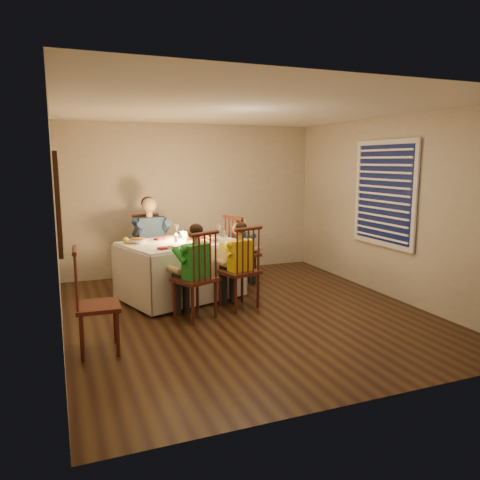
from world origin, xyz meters
name	(u,v)px	position (x,y,z in m)	size (l,w,h in m)	color
ground	(246,312)	(0.00, 0.00, 0.00)	(5.00, 5.00, 0.00)	black
wall_left	(56,223)	(-2.25, 0.00, 1.30)	(0.02, 5.00, 2.60)	beige
wall_right	(390,208)	(2.25, 0.00, 1.30)	(0.02, 5.00, 2.60)	beige
wall_back	(192,199)	(0.00, 2.50, 1.30)	(4.50, 0.02, 2.60)	beige
ceiling	(246,109)	(0.00, 0.00, 2.60)	(5.00, 5.00, 0.00)	white
dining_table	(180,258)	(-0.62, 0.98, 0.59)	(1.86, 1.57, 0.80)	white
chair_adult	(152,285)	(-0.88, 1.84, 0.00)	(0.46, 0.44, 1.13)	#3C1910
chair_near_left	(195,318)	(-0.67, 0.04, 0.00)	(0.46, 0.44, 1.13)	#3C1910
chair_near_right	(239,307)	(0.00, 0.23, 0.00)	(0.46, 0.44, 1.13)	#3C1910
chair_end	(242,285)	(0.46, 1.29, 0.00)	(0.46, 0.44, 1.13)	#3C1910
chair_extra	(100,351)	(-1.90, -0.62, 0.00)	(0.46, 0.44, 1.11)	#3C1910
adult	(152,285)	(-0.88, 1.84, 0.00)	(0.55, 0.50, 1.41)	navy
child_green	(195,318)	(-0.67, 0.04, 0.00)	(0.44, 0.40, 1.21)	green
child_yellow	(239,307)	(0.00, 0.23, 0.00)	(0.41, 0.38, 1.18)	yellow
child_teal	(242,285)	(0.46, 1.29, 0.00)	(0.36, 0.33, 1.08)	#1B3543
setting_adult	(169,238)	(-0.71, 1.27, 0.84)	(0.26, 0.26, 0.02)	white
setting_green	(174,247)	(-0.81, 0.53, 0.84)	(0.26, 0.26, 0.02)	white
setting_yellow	(212,241)	(-0.19, 0.80, 0.84)	(0.26, 0.26, 0.02)	white
setting_teal	(211,237)	(-0.08, 1.18, 0.84)	(0.26, 0.26, 0.02)	white
candle_left	(176,239)	(-0.68, 0.96, 0.88)	(0.06, 0.06, 0.10)	silver
candle_right	(186,237)	(-0.51, 1.01, 0.88)	(0.06, 0.06, 0.10)	silver
squash	(126,240)	(-1.36, 1.09, 0.87)	(0.09, 0.09, 0.09)	yellow
orange_fruit	(189,237)	(-0.45, 1.09, 0.87)	(0.08, 0.08, 0.08)	#EC4A13
serving_bowl	(139,241)	(-1.19, 1.06, 0.86)	(0.24, 0.24, 0.06)	white
wall_mirror	(58,202)	(-2.22, 0.30, 1.50)	(0.06, 0.95, 1.15)	black
window_blinds	(384,194)	(2.21, 0.10, 1.50)	(0.07, 1.34, 1.54)	#0C1333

